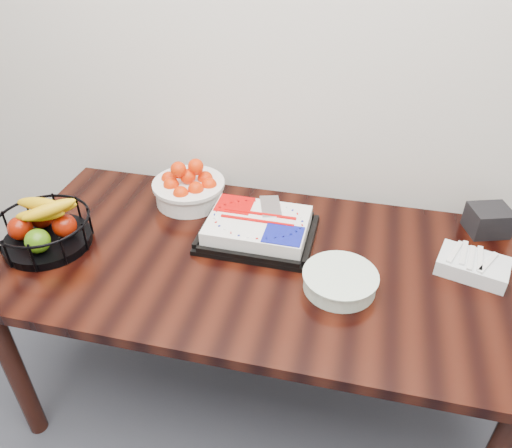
% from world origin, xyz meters
% --- Properties ---
extents(table, '(1.80, 0.90, 0.75)m').
position_xyz_m(table, '(0.00, 2.00, 0.66)').
color(table, black).
rests_on(table, ground).
extents(cake_tray, '(0.41, 0.33, 0.09)m').
position_xyz_m(cake_tray, '(-0.02, 2.12, 0.79)').
color(cake_tray, black).
rests_on(cake_tray, table).
extents(tangerine_bowl, '(0.29, 0.29, 0.18)m').
position_xyz_m(tangerine_bowl, '(-0.34, 2.29, 0.83)').
color(tangerine_bowl, white).
rests_on(tangerine_bowl, table).
extents(fruit_basket, '(0.33, 0.33, 0.17)m').
position_xyz_m(fruit_basket, '(-0.74, 1.90, 0.82)').
color(fruit_basket, black).
rests_on(fruit_basket, table).
extents(plate_stack, '(0.24, 0.24, 0.06)m').
position_xyz_m(plate_stack, '(0.30, 1.91, 0.78)').
color(plate_stack, white).
rests_on(plate_stack, table).
extents(fork_bag, '(0.25, 0.20, 0.06)m').
position_xyz_m(fork_bag, '(0.72, 2.09, 0.78)').
color(fork_bag, silver).
rests_on(fork_bag, table).
extents(napkin_box, '(0.17, 0.16, 0.10)m').
position_xyz_m(napkin_box, '(0.80, 2.35, 0.80)').
color(napkin_box, black).
rests_on(napkin_box, table).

